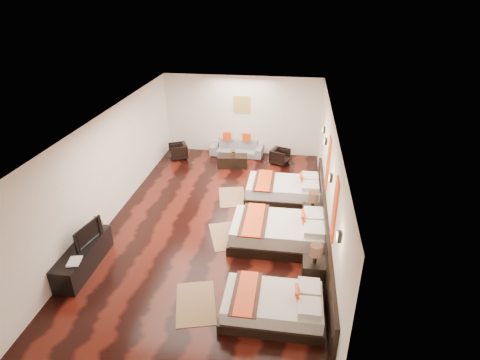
% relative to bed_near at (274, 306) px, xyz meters
% --- Properties ---
extents(floor, '(5.50, 9.50, 0.01)m').
position_rel_bed_near_xyz_m(floor, '(-1.69, 3.07, -0.25)').
color(floor, black).
rests_on(floor, ground).
extents(ceiling, '(5.50, 9.50, 0.01)m').
position_rel_bed_near_xyz_m(ceiling, '(-1.69, 3.07, 2.55)').
color(ceiling, white).
rests_on(ceiling, floor).
extents(back_wall, '(5.50, 0.01, 2.80)m').
position_rel_bed_near_xyz_m(back_wall, '(-1.69, 7.82, 1.15)').
color(back_wall, silver).
rests_on(back_wall, floor).
extents(left_wall, '(0.01, 9.50, 2.80)m').
position_rel_bed_near_xyz_m(left_wall, '(-4.44, 3.07, 1.15)').
color(left_wall, silver).
rests_on(left_wall, floor).
extents(right_wall, '(0.01, 9.50, 2.80)m').
position_rel_bed_near_xyz_m(right_wall, '(1.06, 3.07, 1.15)').
color(right_wall, silver).
rests_on(right_wall, floor).
extents(headboard_panel, '(0.08, 6.60, 0.90)m').
position_rel_bed_near_xyz_m(headboard_panel, '(1.02, 2.27, 0.20)').
color(headboard_panel, black).
rests_on(headboard_panel, floor).
extents(bed_near, '(1.90, 1.19, 0.72)m').
position_rel_bed_near_xyz_m(bed_near, '(0.00, 0.00, 0.00)').
color(bed_near, black).
rests_on(bed_near, floor).
extents(bed_mid, '(2.34, 1.47, 0.89)m').
position_rel_bed_near_xyz_m(bed_mid, '(0.01, 2.34, 0.06)').
color(bed_mid, black).
rests_on(bed_mid, floor).
extents(bed_far, '(2.14, 1.35, 0.82)m').
position_rel_bed_near_xyz_m(bed_far, '(0.00, 4.52, 0.03)').
color(bed_far, black).
rests_on(bed_far, floor).
extents(nightstand_a, '(0.47, 0.47, 0.94)m').
position_rel_bed_near_xyz_m(nightstand_a, '(0.75, 1.05, 0.08)').
color(nightstand_a, black).
rests_on(nightstand_a, floor).
extents(nightstand_b, '(0.48, 0.48, 0.95)m').
position_rel_bed_near_xyz_m(nightstand_b, '(0.75, 3.23, 0.09)').
color(nightstand_b, black).
rests_on(nightstand_b, floor).
extents(jute_mat_near, '(1.04, 1.35, 0.01)m').
position_rel_bed_near_xyz_m(jute_mat_near, '(-1.53, 0.10, -0.24)').
color(jute_mat_near, '#97704D').
rests_on(jute_mat_near, floor).
extents(jute_mat_mid, '(1.11, 1.38, 0.01)m').
position_rel_bed_near_xyz_m(jute_mat_mid, '(-1.32, 2.43, -0.24)').
color(jute_mat_mid, '#97704D').
rests_on(jute_mat_mid, floor).
extents(jute_mat_far, '(1.00, 1.34, 0.01)m').
position_rel_bed_near_xyz_m(jute_mat_far, '(-1.50, 4.39, -0.24)').
color(jute_mat_far, '#97704D').
rests_on(jute_mat_far, floor).
extents(tv_console, '(0.50, 1.80, 0.55)m').
position_rel_bed_near_xyz_m(tv_console, '(-4.19, 0.81, 0.03)').
color(tv_console, black).
rests_on(tv_console, floor).
extents(tv, '(0.27, 0.84, 0.48)m').
position_rel_bed_near_xyz_m(tv, '(-4.14, 0.98, 0.54)').
color(tv, black).
rests_on(tv, tv_console).
extents(book, '(0.32, 0.39, 0.03)m').
position_rel_bed_near_xyz_m(book, '(-4.19, 0.28, 0.32)').
color(book, black).
rests_on(book, tv_console).
extents(figurine, '(0.37, 0.37, 0.32)m').
position_rel_bed_near_xyz_m(figurine, '(-4.19, 1.53, 0.46)').
color(figurine, brown).
rests_on(figurine, tv_console).
extents(sofa, '(1.91, 0.84, 0.55)m').
position_rel_bed_near_xyz_m(sofa, '(-1.83, 7.52, 0.02)').
color(sofa, gray).
rests_on(sofa, floor).
extents(armchair_left, '(0.80, 0.79, 0.55)m').
position_rel_bed_near_xyz_m(armchair_left, '(-3.85, 6.91, 0.02)').
color(armchair_left, black).
rests_on(armchair_left, floor).
extents(armchair_right, '(0.75, 0.74, 0.53)m').
position_rel_bed_near_xyz_m(armchair_right, '(-0.25, 6.98, 0.02)').
color(armchair_right, black).
rests_on(armchair_right, floor).
extents(coffee_table, '(1.05, 0.62, 0.40)m').
position_rel_bed_near_xyz_m(coffee_table, '(-1.83, 6.51, -0.05)').
color(coffee_table, black).
rests_on(coffee_table, floor).
extents(table_plant, '(0.23, 0.21, 0.25)m').
position_rel_bed_near_xyz_m(table_plant, '(-1.79, 6.55, 0.28)').
color(table_plant, '#2A5A1E').
rests_on(table_plant, coffee_table).
extents(orange_panel_a, '(0.04, 0.40, 1.30)m').
position_rel_bed_near_xyz_m(orange_panel_a, '(1.04, 1.17, 1.45)').
color(orange_panel_a, '#D86014').
rests_on(orange_panel_a, right_wall).
extents(orange_panel_b, '(0.04, 0.40, 1.30)m').
position_rel_bed_near_xyz_m(orange_panel_b, '(1.04, 3.37, 1.45)').
color(orange_panel_b, '#D86014').
rests_on(orange_panel_b, right_wall).
extents(sconce_near, '(0.07, 0.12, 0.18)m').
position_rel_bed_near_xyz_m(sconce_near, '(1.01, 0.07, 1.60)').
color(sconce_near, black).
rests_on(sconce_near, right_wall).
extents(sconce_mid, '(0.07, 0.12, 0.18)m').
position_rel_bed_near_xyz_m(sconce_mid, '(1.01, 2.27, 1.60)').
color(sconce_mid, black).
rests_on(sconce_mid, right_wall).
extents(sconce_far, '(0.07, 0.12, 0.18)m').
position_rel_bed_near_xyz_m(sconce_far, '(1.01, 4.47, 1.60)').
color(sconce_far, black).
rests_on(sconce_far, right_wall).
extents(sconce_lounge, '(0.07, 0.12, 0.18)m').
position_rel_bed_near_xyz_m(sconce_lounge, '(1.01, 5.37, 1.60)').
color(sconce_lounge, black).
rests_on(sconce_lounge, right_wall).
extents(gold_artwork, '(0.60, 0.04, 0.60)m').
position_rel_bed_near_xyz_m(gold_artwork, '(-1.69, 7.80, 1.55)').
color(gold_artwork, '#AD873F').
rests_on(gold_artwork, back_wall).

